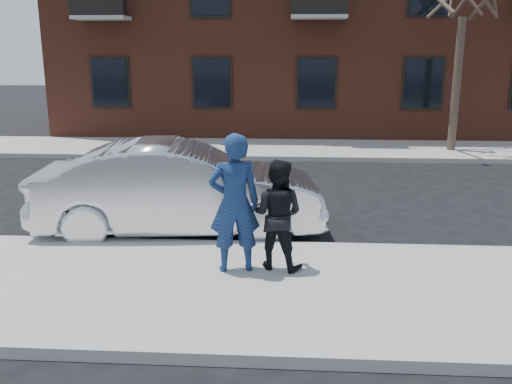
{
  "coord_description": "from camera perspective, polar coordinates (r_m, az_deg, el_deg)",
  "views": [
    {
      "loc": [
        -0.81,
        -7.07,
        3.22
      ],
      "look_at": [
        -1.29,
        0.4,
        1.31
      ],
      "focal_mm": 38.0,
      "sensor_mm": 36.0,
      "label": 1
    }
  ],
  "objects": [
    {
      "name": "man_peacoat",
      "position": [
        7.87,
        2.25,
        -2.38
      ],
      "size": [
        0.94,
        0.83,
        1.63
      ],
      "rotation": [
        0.0,
        0.0,
        2.83
      ],
      "color": "black",
      "rests_on": "near_sidewalk"
    },
    {
      "name": "far_sidewalk",
      "position": [
        18.6,
        6.1,
        4.5
      ],
      "size": [
        50.0,
        3.5,
        0.15
      ],
      "primitive_type": "cube",
      "color": "gray",
      "rests_on": "ground"
    },
    {
      "name": "ground",
      "position": [
        7.81,
        9.42,
        -10.26
      ],
      "size": [
        100.0,
        100.0,
        0.0
      ],
      "primitive_type": "plane",
      "color": "black",
      "rests_on": "ground"
    },
    {
      "name": "man_hoodie",
      "position": [
        7.72,
        -2.29,
        -1.18
      ],
      "size": [
        0.82,
        0.63,
        2.02
      ],
      "rotation": [
        0.0,
        0.0,
        3.36
      ],
      "color": "navy",
      "rests_on": "near_sidewalk"
    },
    {
      "name": "silver_sedan",
      "position": [
        9.93,
        -7.91,
        0.34
      ],
      "size": [
        5.31,
        2.35,
        1.7
      ],
      "primitive_type": "imported",
      "rotation": [
        0.0,
        0.0,
        1.68
      ],
      "color": "silver",
      "rests_on": "ground"
    },
    {
      "name": "far_curb",
      "position": [
        16.83,
        6.35,
        3.46
      ],
      "size": [
        50.0,
        0.1,
        0.15
      ],
      "primitive_type": "cube",
      "color": "#999691",
      "rests_on": "ground"
    },
    {
      "name": "near_curb",
      "position": [
        9.21,
        8.51,
        -5.83
      ],
      "size": [
        50.0,
        0.1,
        0.15
      ],
      "primitive_type": "cube",
      "color": "#999691",
      "rests_on": "ground"
    },
    {
      "name": "near_sidewalk",
      "position": [
        7.55,
        9.62,
        -10.52
      ],
      "size": [
        50.0,
        3.5,
        0.15
      ],
      "primitive_type": "cube",
      "color": "gray",
      "rests_on": "ground"
    }
  ]
}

